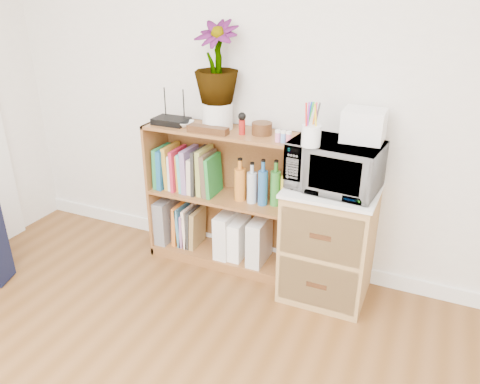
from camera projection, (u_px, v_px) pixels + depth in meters
The scene contains 21 objects.
skirting_board at pixel (276, 254), 3.27m from camera, with size 4.00×0.02×0.10m, color white.
bookshelf at pixel (222, 198), 3.11m from camera, with size 1.00×0.30×0.95m, color brown.
wicker_unit at pixel (328, 243), 2.82m from camera, with size 0.50×0.45×0.70m, color #9E7542.
microwave at pixel (335, 165), 2.60m from camera, with size 0.49×0.33×0.27m, color white.
pen_cup at pixel (311, 136), 2.46m from camera, with size 0.10×0.10×0.11m, color white.
small_appliance at pixel (364, 125), 2.53m from camera, with size 0.22×0.18×0.18m, color white.
router at pixel (171, 121), 3.01m from camera, with size 0.22×0.15×0.04m, color black.
white_bowl at pixel (183, 124), 2.97m from camera, with size 0.13×0.13×0.03m, color white.
plant_pot at pixel (218, 115), 2.90m from camera, with size 0.19×0.19×0.16m, color silver.
potted_plant at pixel (216, 62), 2.77m from camera, with size 0.27×0.27×0.48m, color #326829.
trinket_box at pixel (208, 130), 2.83m from camera, with size 0.26×0.07×0.04m, color #3B1F10.
kokeshi_doll at pixel (242, 127), 2.80m from camera, with size 0.04×0.04×0.09m, color maroon.
wooden_bowl at pixel (262, 128), 2.80m from camera, with size 0.12×0.12×0.07m, color #3B2410.
paint_jars at pixel (283, 138), 2.66m from camera, with size 0.12×0.04×0.06m, color #CA7095.
file_box at pixel (167, 219), 3.37m from camera, with size 0.10×0.25×0.32m, color slate.
magazine_holder_left at pixel (227, 233), 3.19m from camera, with size 0.10×0.25×0.31m, color silver.
magazine_holder_mid at pixel (239, 239), 3.16m from camera, with size 0.09×0.22×0.27m, color white.
magazine_holder_right at pixel (259, 240), 3.10m from camera, with size 0.10×0.25×0.31m, color silver.
cookbooks at pixel (188, 170), 3.13m from camera, with size 0.43×0.20×0.31m.
liquor_bottles at pixel (269, 184), 2.91m from camera, with size 0.46×0.07×0.30m.
lower_books at pixel (189, 226), 3.31m from camera, with size 0.19×0.19×0.30m.
Camera 1 is at (0.91, -0.42, 1.79)m, focal length 35.00 mm.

